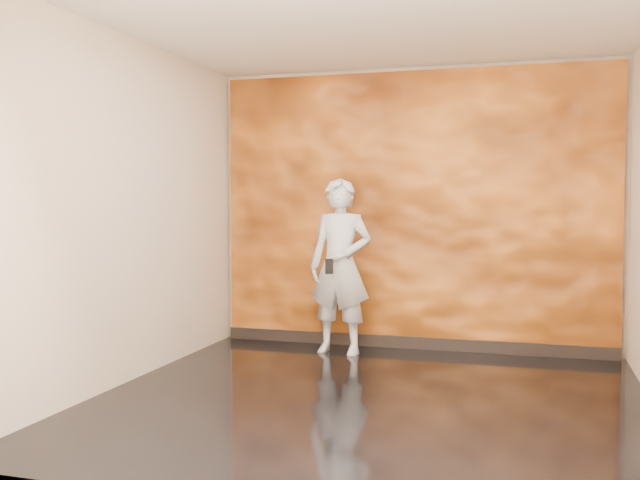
% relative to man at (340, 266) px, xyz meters
% --- Properties ---
extents(room, '(4.02, 4.02, 2.81)m').
position_rel_man_xyz_m(room, '(0.63, -1.52, 0.55)').
color(room, black).
rests_on(room, ground).
extents(feature_wall, '(3.90, 0.06, 2.75)m').
position_rel_man_xyz_m(feature_wall, '(0.63, 0.44, 0.53)').
color(feature_wall, orange).
rests_on(feature_wall, ground).
extents(baseboard, '(3.90, 0.04, 0.12)m').
position_rel_man_xyz_m(baseboard, '(0.63, 0.40, -0.79)').
color(baseboard, black).
rests_on(baseboard, ground).
extents(man, '(0.65, 0.46, 1.69)m').
position_rel_man_xyz_m(man, '(0.00, 0.00, 0.00)').
color(man, '#969BA3').
rests_on(man, ground).
extents(phone, '(0.08, 0.03, 0.14)m').
position_rel_man_xyz_m(phone, '(-0.04, -0.25, 0.02)').
color(phone, black).
rests_on(phone, man).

